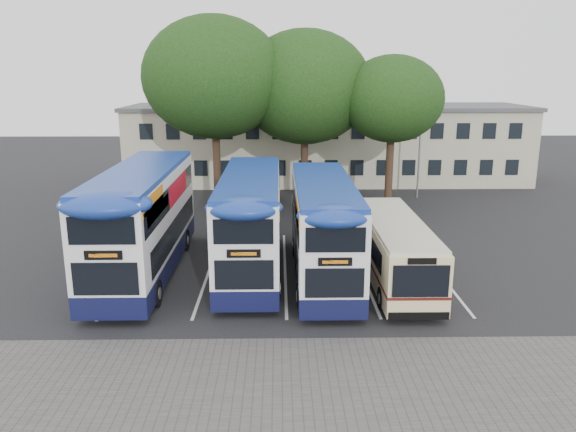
% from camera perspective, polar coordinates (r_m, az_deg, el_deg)
% --- Properties ---
extents(ground, '(120.00, 120.00, 0.00)m').
position_cam_1_polar(ground, '(21.90, 9.85, -9.75)').
color(ground, black).
rests_on(ground, ground).
extents(paving_strip, '(40.00, 6.00, 0.01)m').
position_cam_1_polar(paving_strip, '(17.22, 6.18, -16.77)').
color(paving_strip, '#595654').
rests_on(paving_strip, ground).
extents(bay_lines, '(14.12, 11.00, 0.01)m').
position_cam_1_polar(bay_lines, '(26.16, -0.31, -5.41)').
color(bay_lines, silver).
rests_on(bay_lines, ground).
extents(depot_building, '(32.40, 8.40, 6.20)m').
position_cam_1_polar(depot_building, '(47.10, 3.99, 7.47)').
color(depot_building, '#C0B99B').
rests_on(depot_building, ground).
extents(lamp_post, '(0.25, 1.05, 9.06)m').
position_cam_1_polar(lamp_post, '(40.98, 13.36, 8.77)').
color(lamp_post, gray).
rests_on(lamp_post, ground).
extents(tree_left, '(9.10, 9.10, 12.39)m').
position_cam_1_polar(tree_left, '(37.03, -7.52, 13.77)').
color(tree_left, black).
rests_on(tree_left, ground).
extents(tree_mid, '(8.86, 8.86, 11.65)m').
position_cam_1_polar(tree_mid, '(38.19, 1.74, 12.95)').
color(tree_mid, black).
rests_on(tree_mid, ground).
extents(tree_right, '(6.50, 6.50, 9.96)m').
position_cam_1_polar(tree_right, '(37.00, 10.56, 11.58)').
color(tree_right, black).
rests_on(tree_right, ground).
extents(bus_dd_left, '(2.79, 11.52, 4.80)m').
position_cam_1_polar(bus_dd_left, '(25.74, -14.51, -0.06)').
color(bus_dd_left, '#0F1238').
rests_on(bus_dd_left, ground).
extents(bus_dd_mid, '(2.60, 10.74, 4.48)m').
position_cam_1_polar(bus_dd_mid, '(25.37, -3.78, -0.25)').
color(bus_dd_mid, '#0F1238').
rests_on(bus_dd_mid, ground).
extents(bus_dd_right, '(2.53, 10.43, 4.34)m').
position_cam_1_polar(bus_dd_right, '(24.58, 3.61, -0.91)').
color(bus_dd_right, '#0F1238').
rests_on(bus_dd_right, ground).
extents(bus_single, '(2.34, 9.20, 2.74)m').
position_cam_1_polar(bus_single, '(24.80, 10.73, -3.03)').
color(bus_single, beige).
rests_on(bus_single, ground).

